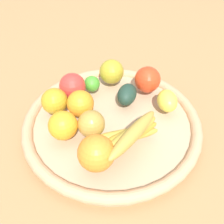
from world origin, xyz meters
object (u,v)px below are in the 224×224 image
object	(u,v)px
banana_bunch	(127,136)
orange_2	(96,153)
lemon_0	(167,101)
apple_1	(91,124)
apple_4	(55,101)
orange_1	(63,126)
avocado	(127,94)
apple_0	(112,72)
orange_0	(80,104)
apple_3	(147,80)
apple_2	(73,86)
lime_0	(92,84)

from	to	relation	value
banana_bunch	orange_2	bearing A→B (deg)	96.27
lemon_0	apple_1	bearing A→B (deg)	84.29
apple_4	apple_1	xyz separation A→B (m)	(-0.12, -0.05, -0.00)
apple_4	lemon_0	world-z (taller)	apple_4
orange_1	apple_4	bearing A→B (deg)	-9.21
orange_2	banana_bunch	xyz separation A→B (m)	(0.01, -0.09, -0.00)
apple_4	orange_2	xyz separation A→B (m)	(-0.21, -0.01, 0.01)
avocado	lemon_0	bearing A→B (deg)	-135.07
apple_4	lemon_0	xyz separation A→B (m)	(-0.14, -0.26, -0.01)
apple_4	banana_bunch	bearing A→B (deg)	-153.82
lemon_0	apple_0	bearing A→B (deg)	20.48
apple_1	orange_0	bearing A→B (deg)	-6.02
apple_1	orange_2	size ratio (longest dim) A/B	0.82
apple_4	lemon_0	distance (m)	0.30
lemon_0	apple_3	world-z (taller)	apple_3
apple_1	banana_bunch	xyz separation A→B (m)	(-0.08, -0.05, 0.00)
orange_0	lemon_0	xyz separation A→B (m)	(-0.10, -0.21, -0.01)
apple_3	orange_1	bearing A→B (deg)	98.69
orange_2	apple_4	bearing A→B (deg)	3.53
orange_2	apple_3	distance (m)	0.30
apple_4	banana_bunch	xyz separation A→B (m)	(-0.20, -0.10, 0.00)
apple_0	avocado	xyz separation A→B (m)	(-0.10, 0.01, -0.01)
orange_0	orange_2	bearing A→B (deg)	165.96
avocado	apple_1	bearing A→B (deg)	111.96
apple_0	apple_3	bearing A→B (deg)	-142.07
apple_2	lemon_0	bearing A→B (deg)	-131.46
orange_0	orange_1	world-z (taller)	same
orange_2	apple_2	bearing A→B (deg)	-12.41
lemon_0	orange_1	size ratio (longest dim) A/B	1.01
banana_bunch	apple_3	bearing A→B (deg)	-48.17
lime_0	apple_3	bearing A→B (deg)	-120.47
apple_1	orange_1	xyz separation A→B (m)	(0.03, 0.06, 0.00)
apple_4	orange_0	size ratio (longest dim) A/B	0.99
apple_1	avocado	distance (m)	0.15
apple_2	avocado	bearing A→B (deg)	-128.88
apple_4	orange_2	bearing A→B (deg)	-176.47
orange_2	apple_2	xyz separation A→B (m)	(0.24, -0.05, -0.00)
orange_1	orange_0	bearing A→B (deg)	-54.33
apple_4	apple_0	world-z (taller)	apple_0
orange_2	apple_3	bearing A→B (deg)	-57.85
banana_bunch	lemon_0	bearing A→B (deg)	-70.98
apple_0	apple_1	size ratio (longest dim) A/B	1.10
apple_3	avocado	bearing A→B (deg)	100.04
lime_0	banana_bunch	bearing A→B (deg)	173.21
apple_4	orange_0	distance (m)	0.07
apple_2	apple_1	bearing A→B (deg)	172.62
apple_0	lemon_0	xyz separation A→B (m)	(-0.18, -0.07, -0.01)
banana_bunch	apple_3	size ratio (longest dim) A/B	2.38
apple_0	orange_2	size ratio (longest dim) A/B	0.90
apple_1	apple_2	size ratio (longest dim) A/B	0.90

